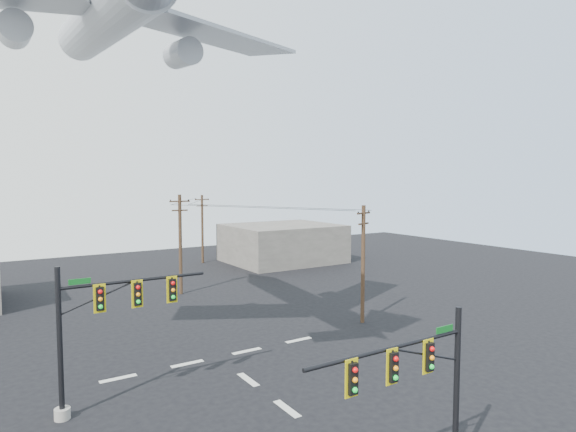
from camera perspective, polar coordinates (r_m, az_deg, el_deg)
lane_markings at (r=25.86m, az=-1.81°, el=-20.76°), size 14.00×21.20×0.01m
signal_mast_near at (r=18.50m, az=15.92°, el=-19.25°), size 7.20×0.69×6.31m
signal_mast_far at (r=24.89m, az=-21.31°, el=-12.20°), size 7.32×0.78×7.07m
utility_pole_a at (r=37.39m, az=8.88°, el=-5.36°), size 1.75×0.71×9.06m
utility_pole_b at (r=47.31m, az=-12.65°, el=-3.06°), size 1.95×0.33×9.61m
utility_pole_c at (r=64.71m, az=-10.12°, el=-1.35°), size 1.81×0.64×9.04m
power_lines at (r=48.16m, az=-7.71°, el=1.46°), size 10.29×31.96×0.05m
airliner at (r=30.22m, az=-20.96°, el=21.01°), size 24.26×25.43×6.63m
building_right at (r=65.04m, az=-0.68°, el=-3.23°), size 14.00×12.00×5.00m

